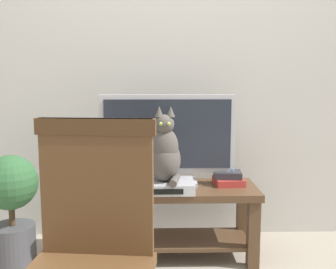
{
  "coord_description": "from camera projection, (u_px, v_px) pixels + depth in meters",
  "views": [
    {
      "loc": [
        -0.08,
        -1.92,
        1.15
      ],
      "look_at": [
        -0.01,
        0.51,
        0.8
      ],
      "focal_mm": 43.5,
      "sensor_mm": 36.0,
      "label": 1
    }
  ],
  "objects": [
    {
      "name": "back_wall",
      "position": [
        168.0,
        41.0,
        2.87
      ],
      "size": [
        7.0,
        0.12,
        2.8
      ],
      "primitive_type": "cube",
      "color": "beige",
      "rests_on": "ground"
    },
    {
      "name": "tv_stand",
      "position": [
        168.0,
        209.0,
        2.58
      ],
      "size": [
        1.12,
        0.42,
        0.46
      ],
      "color": "#513823",
      "rests_on": "ground"
    },
    {
      "name": "tv",
      "position": [
        168.0,
        138.0,
        2.57
      ],
      "size": [
        0.85,
        0.2,
        0.58
      ],
      "color": "#B7B7BC",
      "rests_on": "tv_stand"
    },
    {
      "name": "media_box",
      "position": [
        165.0,
        186.0,
        2.47
      ],
      "size": [
        0.35,
        0.27,
        0.06
      ],
      "color": "#BCBCC1",
      "rests_on": "tv_stand"
    },
    {
      "name": "cat",
      "position": [
        165.0,
        153.0,
        2.42
      ],
      "size": [
        0.19,
        0.28,
        0.45
      ],
      "color": "#514C47",
      "rests_on": "media_box"
    },
    {
      "name": "wooden_chair",
      "position": [
        90.0,
        243.0,
        1.42
      ],
      "size": [
        0.49,
        0.49,
        1.0
      ],
      "color": "brown",
      "rests_on": "ground"
    },
    {
      "name": "book_stack",
      "position": [
        228.0,
        178.0,
        2.61
      ],
      "size": [
        0.19,
        0.19,
        0.09
      ],
      "color": "#B2332D",
      "rests_on": "tv_stand"
    },
    {
      "name": "potted_plant",
      "position": [
        11.0,
        204.0,
        2.46
      ],
      "size": [
        0.33,
        0.33,
        0.68
      ],
      "color": "#47474C",
      "rests_on": "ground"
    }
  ]
}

